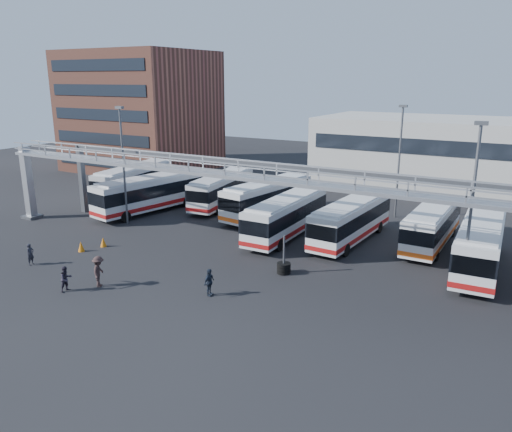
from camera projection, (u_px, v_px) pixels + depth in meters
The scene contains 22 objects.
ground at pixel (230, 294), 29.89m from camera, with size 140.00×140.00×0.00m, color black.
gantry at pixel (277, 186), 33.32m from camera, with size 51.40×5.15×7.10m.
apartment_building at pixel (141, 111), 69.16m from camera, with size 18.00×15.00×16.00m, color brown.
warehouse at pixel (509, 158), 54.75m from camera, with size 42.00×14.00×8.00m, color #9E9E99.
light_pole_left at pixel (123, 160), 42.74m from camera, with size 0.70×0.35×10.21m.
light_pole_mid at pixel (472, 201), 28.42m from camera, with size 0.70×0.35×10.21m.
light_pole_back at pixel (399, 156), 44.79m from camera, with size 0.70×0.35×10.21m.
bus_0 at pixel (134, 180), 53.58m from camera, with size 4.07×11.47×3.41m.
bus_1 at pixel (149, 193), 47.56m from camera, with size 4.71×11.69×3.46m.
bus_2 at pixel (222, 188), 49.98m from camera, with size 3.97×10.85×3.22m.
bus_3 at pixel (268, 197), 46.18m from camera, with size 4.10×11.18×3.32m.
bus_4 at pixel (286, 215), 40.13m from camera, with size 2.58×10.78×3.27m.
bus_5 at pixel (351, 219), 39.00m from camera, with size 3.14×10.85×3.25m.
bus_6 at pixel (432, 224), 38.02m from camera, with size 2.52×10.37×3.14m.
bus_7 at pixel (480, 244), 33.06m from camera, with size 3.02×11.20×3.37m.
pedestrian_a at pixel (30, 254), 34.33m from camera, with size 0.56×0.37×1.53m, color black.
pedestrian_b at pixel (66, 279), 30.07m from camera, with size 0.77×0.60×1.58m, color #27212E.
pedestrian_c at pixel (99, 271), 30.72m from camera, with size 1.26×0.73×1.96m, color #332322.
pedestrian_d at pixel (209, 282), 29.43m from camera, with size 0.99×0.41×1.68m, color #1A212F.
cone_left at pixel (81, 246), 37.07m from camera, with size 0.48×0.48×0.77m, color #D26B0B.
cone_right at pixel (103, 242), 38.13m from camera, with size 0.47×0.47×0.75m, color #D26B0B.
tire_stack at pixel (284, 267), 32.90m from camera, with size 0.91×0.91×2.61m.
Camera 1 is at (15.11, -23.09, 12.50)m, focal length 35.00 mm.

